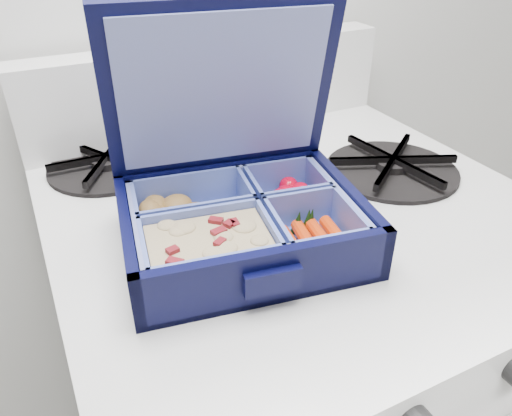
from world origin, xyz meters
TOP-DOWN VIEW (x-y plane):
  - bento_box at (0.59, 1.65)m, footprint 0.26×0.22m
  - burner_grate at (0.84, 1.71)m, footprint 0.22×0.22m
  - burner_grate_rear at (0.51, 1.88)m, footprint 0.16×0.16m
  - fork at (0.60, 1.80)m, footprint 0.15×0.11m

SIDE VIEW (x-z plane):
  - fork at x=0.60m, z-range 0.83..0.84m
  - burner_grate_rear at x=0.51m, z-range 0.83..0.85m
  - burner_grate at x=0.84m, z-range 0.83..0.86m
  - bento_box at x=0.59m, z-range 0.83..0.89m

